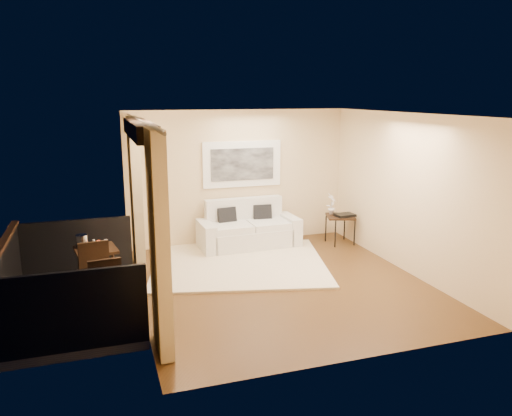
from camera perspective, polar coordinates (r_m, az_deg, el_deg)
name	(u,v)px	position (r m, az deg, el deg)	size (l,w,h in m)	color
floor	(282,283)	(8.18, 2.94, -8.59)	(5.00, 5.00, 0.00)	#573819
room_shell	(139,129)	(7.15, -13.18, 8.76)	(5.00, 6.40, 5.00)	white
balcony	(63,298)	(7.66, -21.17, -9.59)	(1.81, 2.60, 1.17)	#605B56
curtains	(145,213)	(7.32, -12.55, -0.51)	(0.16, 4.80, 2.64)	tan
artwork	(242,164)	(10.07, -1.58, 5.04)	(1.62, 0.07, 0.92)	white
rug	(239,263)	(9.04, -1.95, -6.34)	(3.03, 2.64, 0.04)	#FAEBC9
sofa	(248,230)	(9.98, -0.94, -2.57)	(2.00, 0.91, 0.95)	white
side_table	(340,218)	(10.29, 9.63, -1.17)	(0.67, 0.67, 0.59)	black
tray	(345,215)	(10.22, 10.12, -0.80)	(0.38, 0.28, 0.05)	black
orchid	(331,204)	(10.30, 8.62, 0.47)	(0.23, 0.16, 0.44)	white
bistro_table	(96,254)	(8.01, -17.81, -4.99)	(0.68, 0.68, 0.70)	black
balcony_chair_far	(94,267)	(7.58, -18.04, -6.48)	(0.47, 0.48, 0.97)	black
balcony_chair_near	(107,292)	(6.66, -16.64, -9.15)	(0.45, 0.46, 0.96)	black
ice_bucket	(82,241)	(8.08, -19.27, -3.60)	(0.18, 0.18, 0.20)	silver
candle	(99,243)	(8.15, -17.54, -3.81)	(0.06, 0.06, 0.07)	red
vase	(94,245)	(7.84, -18.02, -4.09)	(0.04, 0.04, 0.18)	silver
glass_a	(105,245)	(7.89, -16.87, -4.12)	(0.06, 0.06, 0.12)	silver
glass_b	(106,243)	(7.99, -16.77, -3.90)	(0.06, 0.06, 0.12)	white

